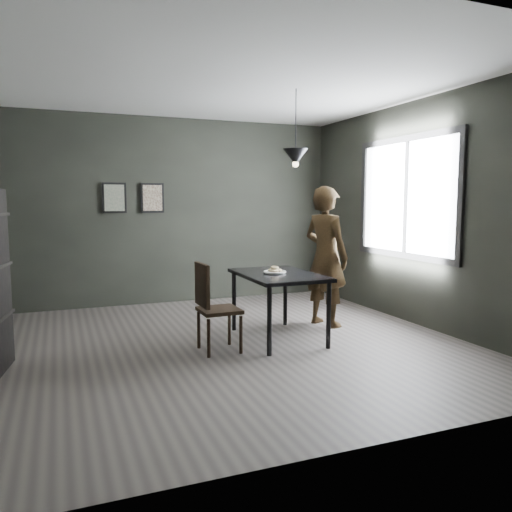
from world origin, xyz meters
name	(u,v)px	position (x,y,z in m)	size (l,w,h in m)	color
ground	(228,344)	(0.00, 0.00, 0.00)	(5.00, 5.00, 0.00)	#3C3734
back_wall	(175,211)	(0.00, 2.50, 1.40)	(5.00, 0.10, 2.80)	black
ceiling	(226,80)	(0.00, 0.00, 2.80)	(5.00, 5.00, 0.02)	silver
window_assembly	(406,197)	(2.47, 0.20, 1.60)	(0.04, 1.96, 1.56)	white
cafe_table	(278,280)	(0.60, 0.00, 0.67)	(0.80, 1.20, 0.75)	black
white_plate	(275,273)	(0.57, 0.03, 0.76)	(0.23, 0.23, 0.01)	white
donut_pile	(275,270)	(0.57, 0.03, 0.79)	(0.15, 0.16, 0.07)	beige
woman	(326,256)	(1.41, 0.36, 0.87)	(0.63, 0.42, 1.74)	black
wood_chair	(212,302)	(-0.24, -0.20, 0.53)	(0.41, 0.41, 0.93)	black
pendant_lamp	(295,157)	(0.85, 0.10, 2.05)	(0.28, 0.28, 0.86)	black
framed_print_left	(114,198)	(-0.90, 2.47, 1.60)	(0.34, 0.04, 0.44)	black
framed_print_right	(152,198)	(-0.35, 2.47, 1.60)	(0.34, 0.04, 0.44)	black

